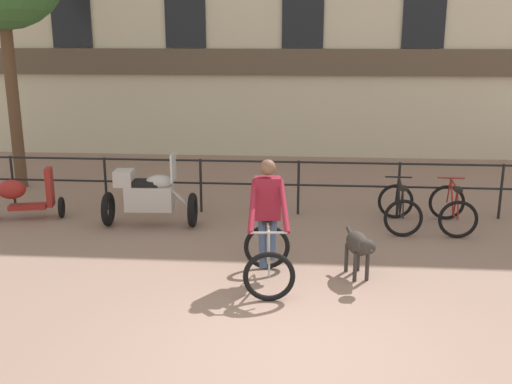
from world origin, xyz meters
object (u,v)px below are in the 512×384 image
at_px(parked_bicycle_mid_left, 452,209).
at_px(parked_scooter, 24,195).
at_px(cyclist_with_bike, 268,228).
at_px(dog, 359,245).
at_px(parked_motorcycle, 149,196).
at_px(parked_bicycle_near_lamp, 399,208).

bearing_deg(parked_bicycle_mid_left, parked_scooter, 3.03).
height_order(cyclist_with_bike, dog, cyclist_with_bike).
bearing_deg(parked_scooter, dog, -123.86).
distance_m(cyclist_with_bike, dog, 1.32).
xyz_separation_m(parked_motorcycle, parked_bicycle_near_lamp, (4.45, 0.29, -0.20)).
distance_m(parked_bicycle_mid_left, parked_scooter, 7.79).
relative_size(cyclist_with_bike, parked_scooter, 1.27).
distance_m(cyclist_with_bike, parked_motorcycle, 3.20).
distance_m(dog, parked_bicycle_mid_left, 3.00).
height_order(parked_motorcycle, parked_bicycle_near_lamp, parked_motorcycle).
distance_m(parked_bicycle_near_lamp, parked_scooter, 6.87).
distance_m(cyclist_with_bike, parked_scooter, 5.30).
height_order(parked_bicycle_mid_left, parked_scooter, parked_scooter).
xyz_separation_m(cyclist_with_bike, dog, (1.28, 0.18, -0.28)).
relative_size(dog, parked_motorcycle, 0.58).
bearing_deg(parked_bicycle_mid_left, parked_motorcycle, 5.66).
distance_m(parked_motorcycle, parked_scooter, 2.42).
bearing_deg(parked_motorcycle, parked_scooter, 82.05).
height_order(dog, parked_bicycle_near_lamp, parked_bicycle_near_lamp).
xyz_separation_m(parked_motorcycle, parked_scooter, (-2.41, 0.23, -0.10)).
relative_size(cyclist_with_bike, parked_bicycle_mid_left, 1.49).
bearing_deg(parked_motorcycle, parked_bicycle_mid_left, -89.45).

